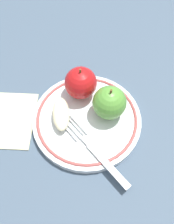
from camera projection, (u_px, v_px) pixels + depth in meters
name	position (u px, v px, depth m)	size (l,w,h in m)	color
ground_plane	(88.00, 125.00, 0.50)	(2.00, 2.00, 0.00)	#3D4D5F
plate	(87.00, 119.00, 0.49)	(0.21, 0.21, 0.02)	silver
apple_red_whole	(109.00, 103.00, 0.47)	(0.06, 0.06, 0.07)	#508E33
apple_second_whole	(80.00, 83.00, 0.49)	(0.06, 0.06, 0.07)	#AC1415
apple_slice_front	(61.00, 114.00, 0.48)	(0.07, 0.03, 0.02)	beige
fork	(94.00, 150.00, 0.45)	(0.11, 0.17, 0.00)	silver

